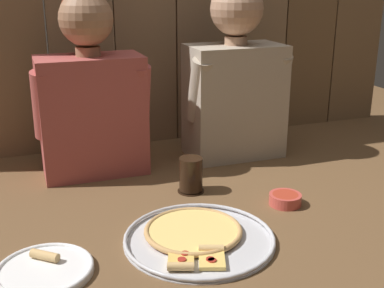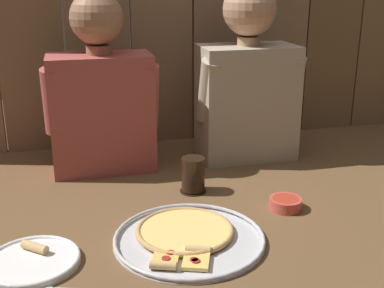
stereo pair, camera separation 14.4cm
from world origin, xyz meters
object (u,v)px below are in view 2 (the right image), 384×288
object	(u,v)px
pizza_tray	(187,236)
dinner_plate	(33,260)
diner_right	(247,77)
dipping_bowl	(285,203)
drinking_glass	(193,175)
diner_left	(101,89)

from	to	relation	value
pizza_tray	dinner_plate	xyz separation A→B (m)	(-0.38, -0.03, -0.00)
diner_right	dipping_bowl	bearing A→B (deg)	-94.75
dinner_plate	drinking_glass	world-z (taller)	drinking_glass
diner_right	drinking_glass	bearing A→B (deg)	-134.47
dinner_plate	diner_left	xyz separation A→B (m)	(0.21, 0.59, 0.27)
dinner_plate	dipping_bowl	distance (m)	0.71
pizza_tray	dipping_bowl	xyz separation A→B (m)	(0.32, 0.10, 0.01)
drinking_glass	diner_left	distance (m)	0.44
pizza_tray	diner_right	world-z (taller)	diner_right
diner_left	pizza_tray	bearing A→B (deg)	-73.68
drinking_glass	diner_right	size ratio (longest dim) A/B	0.18
dipping_bowl	diner_left	distance (m)	0.71
dipping_bowl	diner_left	world-z (taller)	diner_left
dinner_plate	dipping_bowl	bearing A→B (deg)	10.57
pizza_tray	drinking_glass	xyz separation A→B (m)	(0.09, 0.29, 0.04)
dipping_bowl	pizza_tray	bearing A→B (deg)	-161.75
dipping_bowl	drinking_glass	bearing A→B (deg)	141.32
drinking_glass	dipping_bowl	world-z (taller)	drinking_glass
pizza_tray	dipping_bowl	distance (m)	0.33
dinner_plate	dipping_bowl	size ratio (longest dim) A/B	2.33
dipping_bowl	diner_left	bearing A→B (deg)	136.55
drinking_glass	diner_right	bearing A→B (deg)	45.53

